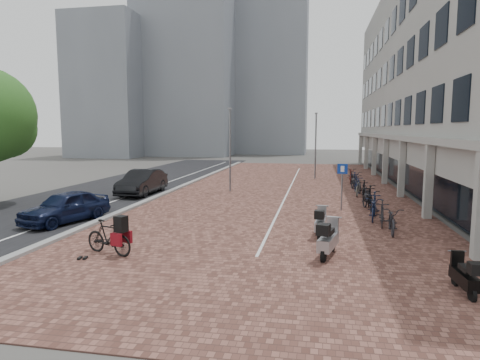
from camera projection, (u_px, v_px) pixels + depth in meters
name	position (u px, v px, depth m)	size (l,w,h in m)	color
ground	(212.00, 231.00, 16.12)	(140.00, 140.00, 0.00)	#474442
plaza_brick	(286.00, 189.00, 27.46)	(14.50, 42.00, 0.04)	brown
street_asphalt	(131.00, 185.00, 29.47)	(8.00, 50.00, 0.03)	black
curb	(184.00, 186.00, 28.75)	(0.35, 42.00, 0.14)	gray
lane_line	(158.00, 186.00, 29.10)	(0.12, 44.00, 0.00)	white
parking_line	(289.00, 189.00, 27.42)	(0.10, 30.00, 0.00)	white
office_building	(453.00, 63.00, 28.35)	(8.40, 40.00, 15.00)	#9E9E99
bg_towers	(200.00, 65.00, 64.81)	(33.00, 23.00, 32.00)	gray
car_navy	(65.00, 207.00, 17.62)	(1.60, 3.97, 1.35)	black
car_dark	(142.00, 182.00, 25.32)	(1.59, 4.57, 1.50)	black
hero_bike	(109.00, 237.00, 13.05)	(1.91, 1.07, 1.30)	black
shoes	(82.00, 259.00, 12.56)	(0.32, 0.27, 0.08)	black
scooter_front	(321.00, 222.00, 15.39)	(0.49, 1.57, 1.08)	#9C9CA1
scooter_mid	(464.00, 275.00, 9.92)	(0.43, 1.38, 0.95)	black
scooter_back	(328.00, 238.00, 12.80)	(0.54, 1.73, 1.19)	#9B9B9F
parking_sign	(342.00, 180.00, 19.98)	(0.48, 0.12, 2.30)	slate
lamp_near	(230.00, 151.00, 26.17)	(0.12, 0.12, 5.24)	slate
lamp_far	(316.00, 146.00, 33.06)	(0.12, 0.12, 5.22)	gray
bike_row	(363.00, 190.00, 23.69)	(1.34, 18.12, 1.05)	#232329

